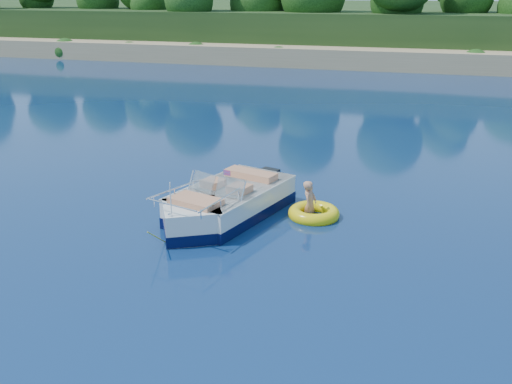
% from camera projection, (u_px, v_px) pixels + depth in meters
% --- Properties ---
extents(ground, '(160.00, 160.00, 0.00)m').
position_uv_depth(ground, '(229.00, 280.00, 12.32)').
color(ground, '#091E45').
rests_on(ground, ground).
extents(shoreline, '(170.00, 59.00, 6.00)m').
position_uv_depth(shoreline, '(401.00, 31.00, 69.49)').
color(shoreline, '#9A8159').
rests_on(shoreline, ground).
extents(motorboat, '(2.95, 5.44, 1.86)m').
position_uv_depth(motorboat, '(224.00, 206.00, 15.51)').
color(motorboat, silver).
rests_on(motorboat, ground).
extents(tow_tube, '(1.77, 1.77, 0.38)m').
position_uv_depth(tow_tube, '(314.00, 213.00, 15.71)').
color(tow_tube, yellow).
rests_on(tow_tube, ground).
extents(boy, '(0.43, 0.81, 1.52)m').
position_uv_depth(boy, '(310.00, 216.00, 15.82)').
color(boy, tan).
rests_on(boy, ground).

